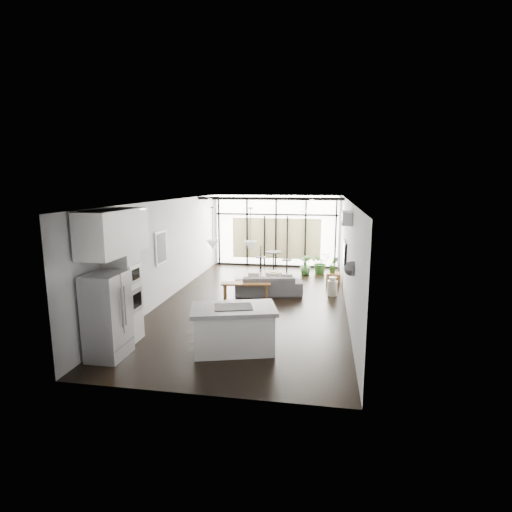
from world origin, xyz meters
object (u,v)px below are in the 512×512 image
(sofa, at_px, (268,282))
(console_bench, at_px, (246,291))
(island, at_px, (234,329))
(fridge, at_px, (107,316))
(pouf, at_px, (274,278))
(tv, at_px, (345,253))
(milk_can, at_px, (332,286))

(sofa, height_order, console_bench, sofa)
(island, bearing_deg, fridge, -179.25)
(pouf, bearing_deg, tv, -24.79)
(milk_can, bearing_deg, pouf, 152.45)
(console_bench, height_order, tv, tv)
(sofa, bearing_deg, milk_can, 173.66)
(pouf, relative_size, tv, 0.49)
(milk_can, bearing_deg, sofa, -174.47)
(fridge, height_order, milk_can, fridge)
(island, height_order, milk_can, island)
(pouf, height_order, tv, tv)
(milk_can, height_order, tv, tv)
(fridge, bearing_deg, console_bench, 67.04)
(milk_can, bearing_deg, console_bench, -163.87)
(milk_can, distance_m, tv, 1.07)
(tv, bearing_deg, sofa, -176.03)
(island, bearing_deg, pouf, 72.77)
(sofa, distance_m, pouf, 1.17)
(tv, bearing_deg, fridge, -132.70)
(sofa, xyz_separation_m, milk_can, (1.88, 0.18, -0.11))
(sofa, bearing_deg, tv, 172.10)
(console_bench, distance_m, pouf, 1.78)
(sofa, relative_size, pouf, 3.70)
(island, height_order, console_bench, island)
(fridge, bearing_deg, island, 16.70)
(console_bench, relative_size, milk_can, 2.52)
(island, distance_m, fridge, 2.41)
(fridge, bearing_deg, sofa, 63.60)
(fridge, distance_m, pouf, 6.45)
(console_bench, bearing_deg, pouf, 62.87)
(island, bearing_deg, console_bench, 81.46)
(pouf, bearing_deg, console_bench, -109.18)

